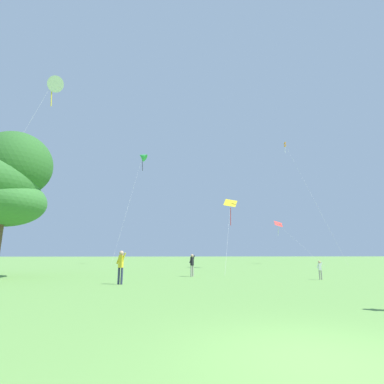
# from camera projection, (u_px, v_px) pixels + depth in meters

# --- Properties ---
(ground_plane) EXTENTS (400.00, 400.00, 0.00)m
(ground_plane) POSITION_uv_depth(u_px,v_px,m) (325.00, 363.00, 4.24)
(ground_plane) COLOR #669947
(kite_yellow_diamond) EXTENTS (4.29, 12.65, 8.50)m
(kite_yellow_diamond) POSITION_uv_depth(u_px,v_px,m) (230.00, 208.00, 34.70)
(kite_yellow_diamond) COLOR yellow
(kite_yellow_diamond) RESTS_ON ground_plane
(kite_white_distant) EXTENTS (4.89, 8.45, 22.65)m
(kite_white_distant) POSITION_uv_depth(u_px,v_px,m) (52.00, 82.00, 33.07)
(kite_white_distant) COLOR white
(kite_white_distant) RESTS_ON ground_plane
(kite_red_high) EXTENTS (2.03, 11.88, 7.34)m
(kite_red_high) POSITION_uv_depth(u_px,v_px,m) (279.00, 226.00, 48.39)
(kite_red_high) COLOR red
(kite_red_high) RESTS_ON ground_plane
(kite_orange_box) EXTENTS (3.26, 10.92, 22.67)m
(kite_orange_box) POSITION_uv_depth(u_px,v_px,m) (286.00, 147.00, 53.38)
(kite_orange_box) COLOR orange
(kite_orange_box) RESTS_ON ground_plane
(kite_green_small) EXTENTS (3.54, 9.98, 19.29)m
(kite_green_small) POSITION_uv_depth(u_px,v_px,m) (142.00, 157.00, 49.23)
(kite_green_small) COLOR green
(kite_green_small) RESTS_ON ground_plane
(person_with_spool) EXTENTS (0.47, 0.36, 1.61)m
(person_with_spool) POSITION_uv_depth(u_px,v_px,m) (192.00, 263.00, 20.68)
(person_with_spool) COLOR gray
(person_with_spool) RESTS_ON ground_plane
(person_in_blue_jacket) EXTENTS (0.56, 0.30, 1.79)m
(person_in_blue_jacket) POSITION_uv_depth(u_px,v_px,m) (121.00, 264.00, 15.44)
(person_in_blue_jacket) COLOR #2D3351
(person_in_blue_jacket) RESTS_ON ground_plane
(person_child_small) EXTENTS (0.38, 0.16, 1.18)m
(person_child_small) POSITION_uv_depth(u_px,v_px,m) (320.00, 268.00, 18.18)
(person_child_small) COLOR gray
(person_child_small) RESTS_ON ground_plane
(tree_left_oak) EXTENTS (6.21, 6.10, 10.22)m
(tree_left_oak) POSITION_uv_depth(u_px,v_px,m) (5.00, 183.00, 19.74)
(tree_left_oak) COLOR brown
(tree_left_oak) RESTS_ON ground_plane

